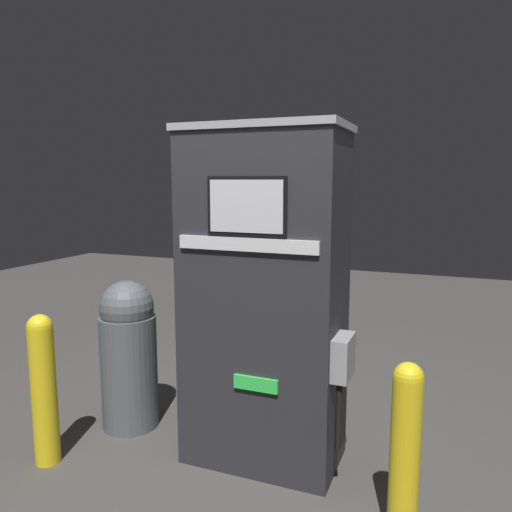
# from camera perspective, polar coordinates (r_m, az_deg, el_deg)

# --- Properties ---
(ground_plane) EXTENTS (14.00, 14.00, 0.00)m
(ground_plane) POSITION_cam_1_polar(r_m,az_deg,el_deg) (3.13, -0.97, -24.11)
(ground_plane) COLOR #423F3D
(gas_pump) EXTENTS (1.01, 0.56, 2.00)m
(gas_pump) POSITION_cam_1_polar(r_m,az_deg,el_deg) (2.95, 0.98, -4.87)
(gas_pump) COLOR #28282D
(gas_pump) RESTS_ON ground_plane
(safety_bollard) EXTENTS (0.14, 0.14, 0.88)m
(safety_bollard) POSITION_cam_1_polar(r_m,az_deg,el_deg) (2.57, 16.68, -20.30)
(safety_bollard) COLOR yellow
(safety_bollard) RESTS_ON ground_plane
(trash_bin) EXTENTS (0.38, 0.38, 1.03)m
(trash_bin) POSITION_cam_1_polar(r_m,az_deg,el_deg) (3.59, -14.36, -10.65)
(trash_bin) COLOR #51565B
(trash_bin) RESTS_ON ground_plane
(safety_bollard_far) EXTENTS (0.15, 0.15, 0.92)m
(safety_bollard_far) POSITION_cam_1_polar(r_m,az_deg,el_deg) (3.31, -23.11, -13.45)
(safety_bollard_far) COLOR yellow
(safety_bollard_far) RESTS_ON ground_plane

